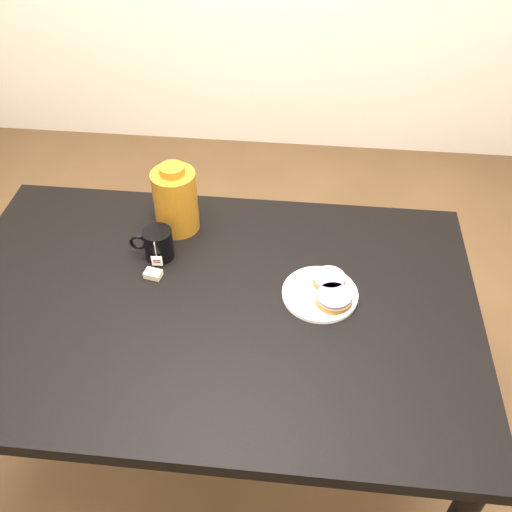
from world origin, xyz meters
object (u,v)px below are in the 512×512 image
(bagel_front, at_px, (334,298))
(teabag_pouch, at_px, (153,274))
(bagel_package, at_px, (176,200))
(mug, at_px, (158,244))
(table, at_px, (212,322))
(bagel_back, at_px, (329,280))
(plate, at_px, (320,293))

(bagel_front, height_order, teabag_pouch, bagel_front)
(bagel_front, xyz_separation_m, bagel_package, (-0.46, 0.27, 0.08))
(bagel_front, xyz_separation_m, mug, (-0.49, 0.14, 0.02))
(table, relative_size, teabag_pouch, 31.11)
(bagel_back, relative_size, teabag_pouch, 2.69)
(bagel_back, height_order, teabag_pouch, bagel_back)
(bagel_package, bearing_deg, plate, -29.33)
(plate, xyz_separation_m, bagel_back, (0.02, 0.04, 0.02))
(table, xyz_separation_m, mug, (-0.17, 0.16, 0.13))
(table, xyz_separation_m, bagel_front, (0.32, 0.02, 0.11))
(bagel_back, relative_size, bagel_package, 0.56)
(bagel_package, bearing_deg, bagel_front, -30.25)
(table, relative_size, bagel_package, 6.51)
(table, xyz_separation_m, bagel_back, (0.31, 0.09, 0.11))
(bagel_front, bearing_deg, bagel_package, 149.75)
(plate, height_order, mug, mug)
(plate, distance_m, bagel_package, 0.50)
(mug, distance_m, teabag_pouch, 0.09)
(plate, relative_size, bagel_front, 2.01)
(plate, height_order, bagel_package, bagel_package)
(plate, bearing_deg, mug, 166.83)
(plate, relative_size, bagel_package, 0.93)
(mug, bearing_deg, teabag_pouch, -93.06)
(plate, xyz_separation_m, bagel_package, (-0.43, 0.24, 0.09))
(table, bearing_deg, teabag_pouch, 155.97)
(plate, height_order, bagel_front, bagel_front)
(table, height_order, bagel_back, bagel_back)
(teabag_pouch, bearing_deg, bagel_package, 83.17)
(bagel_package, bearing_deg, table, -63.89)
(bagel_back, bearing_deg, teabag_pouch, -178.56)
(bagel_back, distance_m, mug, 0.49)
(bagel_back, bearing_deg, plate, -122.39)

